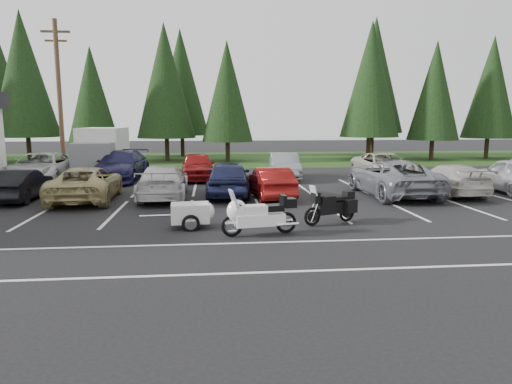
% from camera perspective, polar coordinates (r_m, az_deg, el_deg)
% --- Properties ---
extents(ground, '(120.00, 120.00, 0.00)m').
position_cam_1_polar(ground, '(16.15, -0.64, -3.09)').
color(ground, black).
rests_on(ground, ground).
extents(grass_strip, '(80.00, 16.00, 0.01)m').
position_cam_1_polar(grass_strip, '(39.90, -3.67, 4.14)').
color(grass_strip, '#1B3811').
rests_on(grass_strip, ground).
extents(lake_water, '(70.00, 50.00, 0.02)m').
position_cam_1_polar(lake_water, '(71.02, -1.32, 6.28)').
color(lake_water, gray).
rests_on(lake_water, ground).
extents(utility_pole, '(1.60, 0.26, 9.00)m').
position_cam_1_polar(utility_pole, '(29.07, -23.35, 10.88)').
color(utility_pole, '#473321').
rests_on(utility_pole, ground).
extents(box_truck, '(2.40, 5.60, 2.90)m').
position_cam_1_polar(box_truck, '(29.06, -18.88, 4.71)').
color(box_truck, silver).
rests_on(box_truck, ground).
extents(stall_markings, '(32.00, 16.00, 0.01)m').
position_cam_1_polar(stall_markings, '(18.10, -1.19, -1.75)').
color(stall_markings, silver).
rests_on(stall_markings, ground).
extents(conifer_2, '(5.10, 5.10, 11.89)m').
position_cam_1_polar(conifer_2, '(41.37, -27.08, 13.00)').
color(conifer_2, '#332316').
rests_on(conifer_2, ground).
extents(conifer_3, '(3.87, 3.87, 9.02)m').
position_cam_1_polar(conifer_3, '(38.28, -19.84, 11.31)').
color(conifer_3, '#332316').
rests_on(conifer_3, ground).
extents(conifer_4, '(4.80, 4.80, 11.17)m').
position_cam_1_polar(conifer_4, '(38.93, -11.30, 13.48)').
color(conifer_4, '#332316').
rests_on(conifer_4, ground).
extents(conifer_5, '(4.14, 4.14, 9.63)m').
position_cam_1_polar(conifer_5, '(37.43, -3.63, 12.44)').
color(conifer_5, '#332316').
rests_on(conifer_5, ground).
extents(conifer_6, '(4.93, 4.93, 11.48)m').
position_cam_1_polar(conifer_6, '(40.27, 14.16, 13.49)').
color(conifer_6, '#332316').
rests_on(conifer_6, ground).
extents(conifer_7, '(4.27, 4.27, 9.94)m').
position_cam_1_polar(conifer_7, '(42.08, 21.47, 11.71)').
color(conifer_7, '#332316').
rests_on(conifer_7, ground).
extents(conifer_8, '(4.53, 4.53, 10.56)m').
position_cam_1_polar(conifer_8, '(45.51, 27.34, 11.54)').
color(conifer_8, '#332316').
rests_on(conifer_8, ground).
extents(conifer_back_b, '(4.97, 4.97, 11.58)m').
position_cam_1_polar(conifer_back_b, '(43.44, -9.36, 13.37)').
color(conifer_back_b, '#332316').
rests_on(conifer_back_b, ground).
extents(conifer_back_c, '(5.50, 5.50, 12.81)m').
position_cam_1_polar(conifer_back_c, '(45.41, 14.59, 13.92)').
color(conifer_back_c, '#332316').
rests_on(conifer_back_c, ground).
extents(car_near_1, '(1.42, 4.05, 1.33)m').
position_cam_1_polar(car_near_1, '(21.68, -27.32, 0.80)').
color(car_near_1, black).
rests_on(car_near_1, ground).
extents(car_near_2, '(2.65, 5.33, 1.45)m').
position_cam_1_polar(car_near_2, '(20.51, -20.45, 0.99)').
color(car_near_2, tan).
rests_on(car_near_2, ground).
extents(car_near_3, '(2.13, 5.04, 1.45)m').
position_cam_1_polar(car_near_3, '(20.17, -11.54, 1.25)').
color(car_near_3, beige).
rests_on(car_near_3, ground).
extents(car_near_4, '(2.14, 4.82, 1.61)m').
position_cam_1_polar(car_near_4, '(20.55, -3.46, 1.78)').
color(car_near_4, '#1A1F41').
rests_on(car_near_4, ground).
extents(car_near_5, '(1.74, 4.21, 1.35)m').
position_cam_1_polar(car_near_5, '(19.96, 1.90, 1.21)').
color(car_near_5, maroon).
rests_on(car_near_5, ground).
extents(car_near_6, '(2.83, 5.89, 1.62)m').
position_cam_1_polar(car_near_6, '(21.45, 16.65, 1.74)').
color(car_near_6, gray).
rests_on(car_near_6, ground).
extents(car_near_7, '(2.18, 4.87, 1.39)m').
position_cam_1_polar(car_near_7, '(22.74, 23.14, 1.49)').
color(car_near_7, beige).
rests_on(car_near_7, ground).
extents(car_far_0, '(2.77, 5.97, 1.66)m').
position_cam_1_polar(car_far_0, '(27.05, -25.25, 2.73)').
color(car_far_0, silver).
rests_on(car_far_0, ground).
extents(car_far_1, '(2.73, 5.89, 1.67)m').
position_cam_1_polar(car_far_1, '(26.73, -16.51, 3.16)').
color(car_far_1, '#1B1A42').
rests_on(car_far_1, ground).
extents(car_far_2, '(2.10, 4.65, 1.55)m').
position_cam_1_polar(car_far_2, '(26.24, -7.26, 3.23)').
color(car_far_2, maroon).
rests_on(car_far_2, ground).
extents(car_far_3, '(1.89, 4.59, 1.48)m').
position_cam_1_polar(car_far_3, '(26.38, 3.57, 3.24)').
color(car_far_3, slate).
rests_on(car_far_3, ground).
extents(car_far_4, '(2.53, 5.38, 1.49)m').
position_cam_1_polar(car_far_4, '(27.46, 15.65, 3.16)').
color(car_far_4, '#B4AFA5').
rests_on(car_far_4, ground).
extents(touring_motorcycle, '(2.65, 1.20, 1.41)m').
position_cam_1_polar(touring_motorcycle, '(13.45, 0.45, -2.48)').
color(touring_motorcycle, white).
rests_on(touring_motorcycle, ground).
extents(cargo_trailer, '(1.79, 1.09, 0.80)m').
position_cam_1_polar(cargo_trailer, '(14.56, -8.22, -2.92)').
color(cargo_trailer, silver).
rests_on(cargo_trailer, ground).
extents(adventure_motorcycle, '(2.33, 1.53, 1.34)m').
position_cam_1_polar(adventure_motorcycle, '(15.12, 9.26, -1.45)').
color(adventure_motorcycle, black).
rests_on(adventure_motorcycle, ground).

